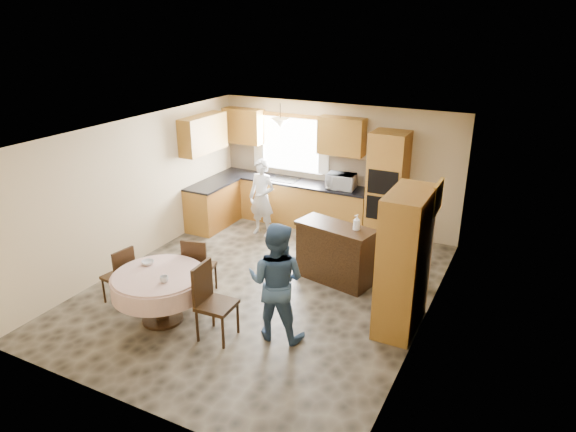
% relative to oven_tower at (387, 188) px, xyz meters
% --- Properties ---
extents(floor, '(5.00, 6.00, 0.01)m').
position_rel_oven_tower_xyz_m(floor, '(-1.15, -2.69, -1.06)').
color(floor, brown).
rests_on(floor, ground).
extents(ceiling, '(5.00, 6.00, 0.01)m').
position_rel_oven_tower_xyz_m(ceiling, '(-1.15, -2.69, 1.44)').
color(ceiling, white).
rests_on(ceiling, wall_back).
extents(wall_back, '(5.00, 0.02, 2.50)m').
position_rel_oven_tower_xyz_m(wall_back, '(-1.15, 0.31, 0.19)').
color(wall_back, tan).
rests_on(wall_back, floor).
extents(wall_front, '(5.00, 0.02, 2.50)m').
position_rel_oven_tower_xyz_m(wall_front, '(-1.15, -5.69, 0.19)').
color(wall_front, tan).
rests_on(wall_front, floor).
extents(wall_left, '(0.02, 6.00, 2.50)m').
position_rel_oven_tower_xyz_m(wall_left, '(-3.65, -2.69, 0.19)').
color(wall_left, tan).
rests_on(wall_left, floor).
extents(wall_right, '(0.02, 6.00, 2.50)m').
position_rel_oven_tower_xyz_m(wall_right, '(1.35, -2.69, 0.19)').
color(wall_right, tan).
rests_on(wall_right, floor).
extents(window, '(1.40, 0.03, 1.10)m').
position_rel_oven_tower_xyz_m(window, '(-2.15, 0.29, 0.54)').
color(window, white).
rests_on(window, wall_back).
extents(curtain_left, '(0.22, 0.02, 1.15)m').
position_rel_oven_tower_xyz_m(curtain_left, '(-2.90, 0.24, 0.59)').
color(curtain_left, white).
rests_on(curtain_left, wall_back).
extents(curtain_right, '(0.22, 0.02, 1.15)m').
position_rel_oven_tower_xyz_m(curtain_right, '(-1.40, 0.24, 0.59)').
color(curtain_right, white).
rests_on(curtain_right, wall_back).
extents(base_cab_back, '(3.30, 0.60, 0.88)m').
position_rel_oven_tower_xyz_m(base_cab_back, '(-2.00, 0.01, -0.62)').
color(base_cab_back, gold).
rests_on(base_cab_back, floor).
extents(counter_back, '(3.30, 0.64, 0.04)m').
position_rel_oven_tower_xyz_m(counter_back, '(-2.00, 0.01, -0.16)').
color(counter_back, black).
rests_on(counter_back, base_cab_back).
extents(base_cab_left, '(0.60, 1.20, 0.88)m').
position_rel_oven_tower_xyz_m(base_cab_left, '(-3.35, -0.89, -0.62)').
color(base_cab_left, gold).
rests_on(base_cab_left, floor).
extents(counter_left, '(0.64, 1.20, 0.04)m').
position_rel_oven_tower_xyz_m(counter_left, '(-3.35, -0.89, -0.16)').
color(counter_left, black).
rests_on(counter_left, base_cab_left).
extents(backsplash, '(3.30, 0.02, 0.55)m').
position_rel_oven_tower_xyz_m(backsplash, '(-2.00, 0.30, 0.12)').
color(backsplash, beige).
rests_on(backsplash, wall_back).
extents(wall_cab_left, '(0.85, 0.33, 0.72)m').
position_rel_oven_tower_xyz_m(wall_cab_left, '(-3.20, 0.15, 0.85)').
color(wall_cab_left, '#A47329').
rests_on(wall_cab_left, wall_back).
extents(wall_cab_right, '(0.90, 0.33, 0.72)m').
position_rel_oven_tower_xyz_m(wall_cab_right, '(-1.00, 0.15, 0.85)').
color(wall_cab_right, '#A47329').
rests_on(wall_cab_right, wall_back).
extents(wall_cab_side, '(0.33, 1.20, 0.72)m').
position_rel_oven_tower_xyz_m(wall_cab_side, '(-3.48, -0.89, 0.85)').
color(wall_cab_side, '#A47329').
rests_on(wall_cab_side, wall_left).
extents(oven_tower, '(0.66, 0.62, 2.12)m').
position_rel_oven_tower_xyz_m(oven_tower, '(0.00, 0.00, 0.00)').
color(oven_tower, gold).
rests_on(oven_tower, floor).
extents(oven_upper, '(0.56, 0.01, 0.45)m').
position_rel_oven_tower_xyz_m(oven_upper, '(0.00, -0.31, 0.19)').
color(oven_upper, black).
rests_on(oven_upper, oven_tower).
extents(oven_lower, '(0.56, 0.01, 0.45)m').
position_rel_oven_tower_xyz_m(oven_lower, '(0.00, -0.31, -0.31)').
color(oven_lower, black).
rests_on(oven_lower, oven_tower).
extents(pendant, '(0.36, 0.36, 0.18)m').
position_rel_oven_tower_xyz_m(pendant, '(-2.15, -0.19, 1.06)').
color(pendant, beige).
rests_on(pendant, ceiling).
extents(sideboard, '(1.36, 0.78, 0.91)m').
position_rel_oven_tower_xyz_m(sideboard, '(-0.24, -1.96, -0.60)').
color(sideboard, '#38210F').
rests_on(sideboard, floor).
extents(space_heater, '(0.49, 0.39, 0.60)m').
position_rel_oven_tower_xyz_m(space_heater, '(0.88, -1.57, -0.76)').
color(space_heater, black).
rests_on(space_heater, floor).
extents(cupboard, '(0.52, 1.04, 1.98)m').
position_rel_oven_tower_xyz_m(cupboard, '(1.07, -2.77, -0.07)').
color(cupboard, gold).
rests_on(cupboard, floor).
extents(dining_table, '(1.31, 1.31, 0.74)m').
position_rel_oven_tower_xyz_m(dining_table, '(-1.97, -4.17, -0.48)').
color(dining_table, '#38210F').
rests_on(dining_table, floor).
extents(chair_left, '(0.45, 0.45, 0.91)m').
position_rel_oven_tower_xyz_m(chair_left, '(-2.80, -4.05, -0.56)').
color(chair_left, '#38210F').
rests_on(chair_left, floor).
extents(chair_back, '(0.50, 0.50, 0.96)m').
position_rel_oven_tower_xyz_m(chair_back, '(-1.92, -3.35, -0.53)').
color(chair_back, '#38210F').
rests_on(chair_back, floor).
extents(chair_right, '(0.48, 0.48, 1.06)m').
position_rel_oven_tower_xyz_m(chair_right, '(-1.12, -4.16, -0.48)').
color(chair_right, '#38210F').
rests_on(chair_right, floor).
extents(framed_picture, '(0.06, 0.52, 0.43)m').
position_rel_oven_tower_xyz_m(framed_picture, '(1.32, -2.25, 0.72)').
color(framed_picture, gold).
rests_on(framed_picture, wall_right).
extents(microwave, '(0.57, 0.41, 0.30)m').
position_rel_oven_tower_xyz_m(microwave, '(-0.91, -0.04, 0.01)').
color(microwave, silver).
rests_on(microwave, counter_back).
extents(person_sink, '(0.59, 0.42, 1.53)m').
position_rel_oven_tower_xyz_m(person_sink, '(-2.23, -0.82, -0.30)').
color(person_sink, silver).
rests_on(person_sink, floor).
extents(person_dining, '(0.87, 0.71, 1.64)m').
position_rel_oven_tower_xyz_m(person_dining, '(-0.35, -3.75, -0.24)').
color(person_dining, '#334D6F').
rests_on(person_dining, floor).
extents(bowl_sideboard, '(0.24, 0.24, 0.05)m').
position_rel_oven_tower_xyz_m(bowl_sideboard, '(-0.60, -1.96, -0.12)').
color(bowl_sideboard, '#B2B2B2').
rests_on(bowl_sideboard, sideboard).
extents(bottle_sideboard, '(0.15, 0.15, 0.30)m').
position_rel_oven_tower_xyz_m(bottle_sideboard, '(0.10, -1.96, 0.00)').
color(bottle_sideboard, silver).
rests_on(bottle_sideboard, sideboard).
extents(cup_table, '(0.13, 0.13, 0.09)m').
position_rel_oven_tower_xyz_m(cup_table, '(-1.74, -4.32, -0.27)').
color(cup_table, '#B2B2B2').
rests_on(cup_table, dining_table).
extents(bowl_table, '(0.20, 0.20, 0.05)m').
position_rel_oven_tower_xyz_m(bowl_table, '(-2.29, -4.01, -0.29)').
color(bowl_table, '#B2B2B2').
rests_on(bowl_table, dining_table).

